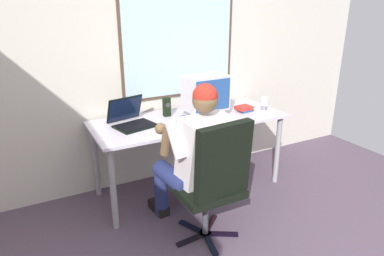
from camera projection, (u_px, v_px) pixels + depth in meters
The scene contains 10 objects.
wall_rear at pixel (157, 45), 3.40m from camera, with size 5.33×0.08×2.81m.
desk at pixel (190, 126), 3.35m from camera, with size 1.86×0.75×0.76m.
office_chair at pixel (215, 178), 2.57m from camera, with size 0.52×0.53×1.03m.
person_seated at pixel (195, 155), 2.74m from camera, with size 0.56×0.80×1.26m.
crt_monitor at pixel (206, 93), 3.31m from camera, with size 0.42×0.28×0.40m.
laptop at pixel (130, 118), 3.11m from camera, with size 0.41×0.41×0.25m.
wine_glass at pixel (265, 102), 3.46m from camera, with size 0.07×0.07×0.16m.
desk_speaker at pixel (167, 107), 3.35m from camera, with size 0.07×0.07×0.18m.
book_stack at pixel (244, 109), 3.51m from camera, with size 0.17×0.14×0.06m.
coffee_mug at pixel (185, 121), 3.08m from camera, with size 0.08×0.08×0.09m.
Camera 1 is at (-1.30, -1.05, 1.80)m, focal length 32.31 mm.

